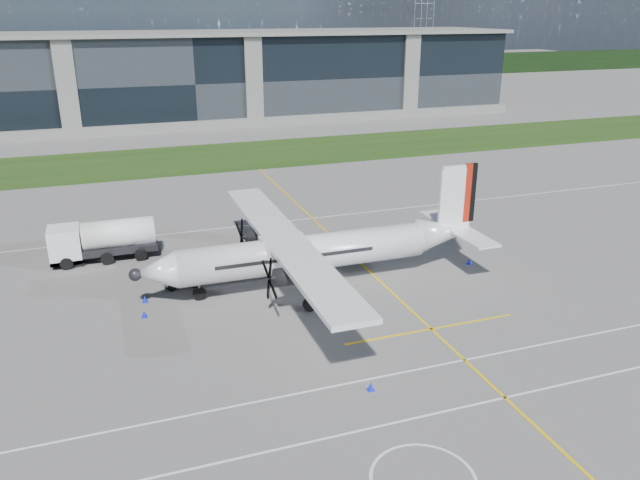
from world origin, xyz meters
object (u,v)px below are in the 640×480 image
Objects in this scene: safety_cone_tail at (469,261)px; baggage_tug at (182,274)px; ground_crew_person at (235,259)px; turboprop_aircraft at (317,232)px; fuel_tanker_truck at (95,241)px; pylon_east at (424,23)px; safety_cone_nose_stbd at (145,299)px; safety_cone_nose_port at (144,314)px; safety_cone_portwing at (371,386)px.

baggage_tug is at bearing 170.96° from safety_cone_tail.
ground_crew_person reaches higher than safety_cone_tail.
turboprop_aircraft is 3.12× the size of fuel_tanker_truck.
fuel_tanker_truck is at bearing -126.80° from pylon_east.
safety_cone_nose_stbd is at bearing 175.87° from turboprop_aircraft.
safety_cone_nose_stbd is 1.00× the size of safety_cone_tail.
pylon_east is 170.99m from fuel_tanker_truck.
pylon_east reaches higher than turboprop_aircraft.
pylon_east reaches higher than fuel_tanker_truck.
safety_cone_tail is at bearing -20.99° from fuel_tanker_truck.
pylon_east is 1.10× the size of turboprop_aircraft.
pylon_east is 173.59m from baggage_tug.
baggage_tug is at bearing -123.79° from pylon_east.
ground_crew_person is (-91.95, -142.63, -13.93)m from pylon_east.
safety_cone_nose_stbd is 25.31m from safety_cone_tail.
turboprop_aircraft is (-86.60, -146.73, -10.91)m from pylon_east.
turboprop_aircraft is 10.56m from baggage_tug.
baggage_tug is 5.74× the size of safety_cone_nose_port.
fuel_tanker_truck is 12.09m from safety_cone_nose_port.
safety_cone_nose_port and safety_cone_tail have the same top height.
safety_cone_tail is at bearing 42.96° from safety_cone_portwing.
pylon_east is 170.73m from turboprop_aircraft.
fuel_tanker_truck reaches higher than ground_crew_person.
safety_cone_nose_port is (2.82, -11.68, -1.39)m from fuel_tanker_truck.
safety_cone_portwing is at bearing -60.82° from fuel_tanker_truck.
baggage_tug is 22.70m from safety_cone_tail.
baggage_tug is 5.39m from safety_cone_nose_port.
fuel_tanker_truck is 9.41m from baggage_tug.
fuel_tanker_truck is at bearing 146.59° from turboprop_aircraft.
safety_cone_portwing is (7.77, -17.19, -0.61)m from baggage_tug.
ground_crew_person reaches higher than safety_cone_nose_port.
pylon_east is at bearing 63.40° from safety_cone_tail.
safety_cone_tail is (18.14, -4.73, -0.82)m from ground_crew_person.
fuel_tanker_truck is 3.05× the size of baggage_tug.
safety_cone_nose_stbd is at bearing -71.95° from fuel_tanker_truck.
baggage_tug reaches higher than safety_cone_nose_stbd.
baggage_tug is at bearing 35.47° from safety_cone_nose_stbd.
ground_crew_person is 4.29× the size of safety_cone_nose_port.
safety_cone_tail and safety_cone_portwing have the same top height.
safety_cone_portwing is (3.51, -18.36, -0.82)m from ground_crew_person.
baggage_tug is 18.88m from safety_cone_portwing.
ground_crew_person is 4.29× the size of safety_cone_portwing.
safety_cone_tail is (-73.81, -147.36, -14.75)m from pylon_east.
fuel_tanker_truck is at bearing 128.97° from baggage_tug.
safety_cone_nose_port is 1.00× the size of safety_cone_portwing.
fuel_tanker_truck is 30.35m from safety_cone_tail.
safety_cone_tail is at bearing -9.04° from baggage_tug.
safety_cone_nose_port is (-99.30, -148.18, -14.75)m from pylon_east.
pylon_east is at bearing 59.45° from turboprop_aircraft.
turboprop_aircraft is at bearing 6.50° from safety_cone_nose_port.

